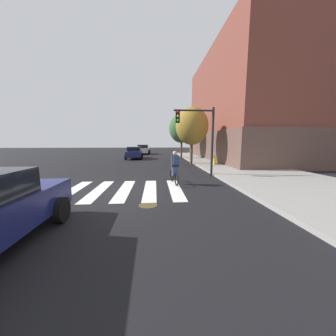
% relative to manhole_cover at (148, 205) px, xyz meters
% --- Properties ---
extents(ground_plane, '(120.00, 120.00, 0.00)m').
position_rel_manhole_cover_xyz_m(ground_plane, '(-1.56, 2.05, -0.00)').
color(ground_plane, black).
extents(sidewalk, '(6.50, 50.00, 0.15)m').
position_rel_manhole_cover_xyz_m(sidewalk, '(7.19, 2.05, 0.07)').
color(sidewalk, gray).
rests_on(sidewalk, ground).
extents(crosswalk_stripes, '(6.25, 3.68, 0.01)m').
position_rel_manhole_cover_xyz_m(crosswalk_stripes, '(-1.69, 2.05, 0.00)').
color(crosswalk_stripes, silver).
rests_on(crosswalk_stripes, ground).
extents(manhole_cover, '(0.64, 0.64, 0.01)m').
position_rel_manhole_cover_xyz_m(manhole_cover, '(0.00, 0.00, 0.00)').
color(manhole_cover, '#473D1E').
rests_on(manhole_cover, ground).
extents(sedan_mid, '(2.15, 4.44, 1.52)m').
position_rel_manhole_cover_xyz_m(sedan_mid, '(-2.37, 17.44, 0.78)').
color(sedan_mid, navy).
rests_on(sedan_mid, ground).
extents(sedan_far, '(2.35, 4.79, 1.64)m').
position_rel_manhole_cover_xyz_m(sedan_far, '(-1.78, 26.14, 0.84)').
color(sedan_far, '#B7B7BC').
rests_on(sedan_far, ground).
extents(cyclist, '(0.39, 1.70, 1.69)m').
position_rel_manhole_cover_xyz_m(cyclist, '(1.25, 3.09, 0.84)').
color(cyclist, black).
rests_on(cyclist, ground).
extents(traffic_light_near, '(2.47, 0.28, 4.20)m').
position_rel_manhole_cover_xyz_m(traffic_light_near, '(2.96, 5.08, 2.86)').
color(traffic_light_near, black).
rests_on(traffic_light_near, ground).
extents(fire_hydrant, '(0.33, 0.22, 0.78)m').
position_rel_manhole_cover_xyz_m(fire_hydrant, '(5.47, 9.62, 0.53)').
color(fire_hydrant, gold).
rests_on(fire_hydrant, sidewalk).
extents(street_tree_near, '(2.97, 2.97, 5.27)m').
position_rel_manhole_cover_xyz_m(street_tree_near, '(3.65, 10.84, 3.55)').
color(street_tree_near, '#4C3823').
rests_on(street_tree_near, ground).
extents(street_tree_mid, '(3.19, 3.19, 5.67)m').
position_rel_manhole_cover_xyz_m(street_tree_mid, '(3.65, 17.37, 3.82)').
color(street_tree_mid, '#4C3823').
rests_on(street_tree_mid, ground).
extents(corner_building, '(17.86, 19.17, 12.46)m').
position_rel_manhole_cover_xyz_m(corner_building, '(15.22, 16.01, 6.18)').
color(corner_building, brown).
rests_on(corner_building, ground).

